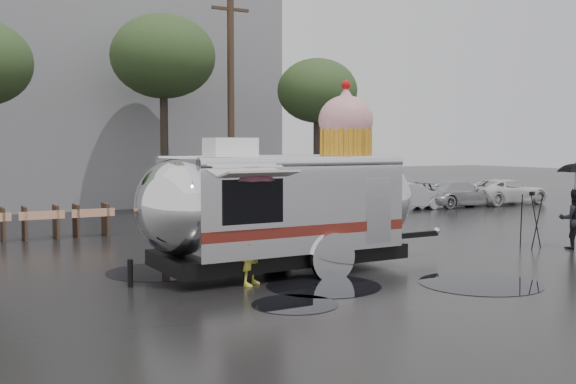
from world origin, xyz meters
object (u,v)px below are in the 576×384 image
person_left (251,243)px  person_right (574,219)px  airstream_trailer (284,202)px  tripod (532,214)px

person_left → person_right: 9.75m
airstream_trailer → person_left: size_ratio=4.76×
person_left → person_right: (9.75, 0.08, -0.05)m
airstream_trailer → person_left: bearing=-142.6°
tripod → airstream_trailer: bearing=161.4°
person_left → airstream_trailer: bearing=-0.6°
person_left → tripod: person_left is taller
airstream_trailer → person_right: airstream_trailer is taller
airstream_trailer → person_left: (-1.34, -1.08, -0.69)m
airstream_trailer → tripod: size_ratio=5.28×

